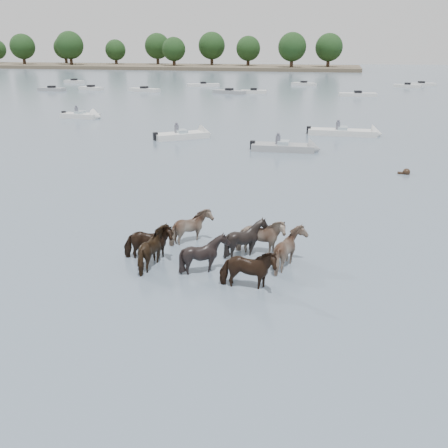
# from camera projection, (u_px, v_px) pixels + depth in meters

# --- Properties ---
(ground) EXTENTS (400.00, 400.00, 0.00)m
(ground) POSITION_uv_depth(u_px,v_px,m) (188.00, 287.00, 15.94)
(ground) COLOR #4C5D6D
(ground) RESTS_ON ground
(shoreline) EXTENTS (160.00, 30.00, 1.00)m
(shoreline) POSITION_uv_depth(u_px,v_px,m) (116.00, 66.00, 167.91)
(shoreline) COLOR #4C4233
(shoreline) RESTS_ON ground
(pony_herd) EXTENTS (6.85, 4.72, 1.57)m
(pony_herd) POSITION_uv_depth(u_px,v_px,m) (219.00, 247.00, 17.55)
(pony_herd) COLOR black
(pony_herd) RESTS_ON ground
(swimming_pony) EXTENTS (0.72, 0.44, 0.44)m
(swimming_pony) POSITION_uv_depth(u_px,v_px,m) (406.00, 172.00, 29.82)
(swimming_pony) COLOR black
(swimming_pony) RESTS_ON ground
(motorboat_a) EXTENTS (4.87, 4.23, 1.92)m
(motorboat_a) POSITION_uv_depth(u_px,v_px,m) (190.00, 135.00, 41.38)
(motorboat_a) COLOR silver
(motorboat_a) RESTS_ON ground
(motorboat_b) EXTENTS (5.16, 1.74, 1.92)m
(motorboat_b) POSITION_uv_depth(u_px,v_px,m) (293.00, 148.00, 36.22)
(motorboat_b) COLOR gray
(motorboat_b) RESTS_ON ground
(motorboat_c) EXTENTS (6.33, 1.64, 1.92)m
(motorboat_c) POSITION_uv_depth(u_px,v_px,m) (352.00, 133.00, 42.46)
(motorboat_c) COLOR silver
(motorboat_c) RESTS_ON ground
(motorboat_f) EXTENTS (4.65, 1.91, 1.92)m
(motorboat_f) POSITION_uv_depth(u_px,v_px,m) (86.00, 116.00, 52.44)
(motorboat_f) COLOR silver
(motorboat_f) RESTS_ON ground
(distant_flotilla) EXTENTS (104.24, 27.56, 0.93)m
(distant_flotilla) POSITION_uv_depth(u_px,v_px,m) (317.00, 89.00, 83.37)
(distant_flotilla) COLOR silver
(distant_flotilla) RESTS_ON ground
(treeline) EXTENTS (150.51, 23.71, 12.28)m
(treeline) POSITION_uv_depth(u_px,v_px,m) (109.00, 47.00, 165.41)
(treeline) COLOR #382619
(treeline) RESTS_ON ground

